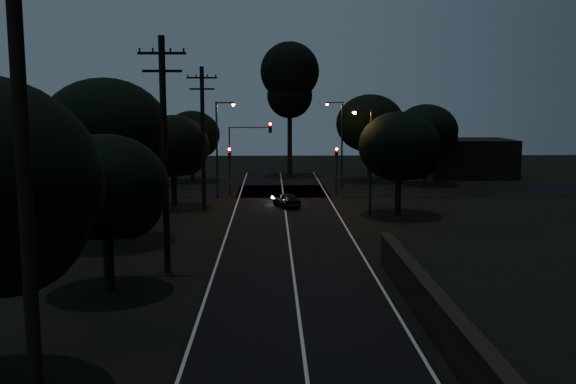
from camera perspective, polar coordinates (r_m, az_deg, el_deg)
name	(u,v)px	position (r m, az deg, el deg)	size (l,w,h in m)	color
road_surface	(285,212)	(46.77, -0.23, -1.79)	(60.00, 70.00, 0.03)	black
retaining_wall	(567,353)	(21.30, 23.52, -13.00)	(6.93, 26.00, 1.60)	black
utility_pole_near	(25,191)	(13.99, -22.35, 0.10)	(2.20, 0.30, 12.00)	black
utility_pole_mid	(164,151)	(30.44, -10.93, 3.61)	(2.20, 0.30, 11.00)	black
utility_pole_far	(203,136)	(47.28, -7.57, 4.93)	(2.20, 0.30, 10.50)	black
tree_left_b	(110,190)	(27.93, -15.57, 0.18)	(5.27, 5.27, 6.69)	black
tree_left_c	(109,136)	(37.98, -15.60, 4.81)	(7.42, 7.42, 9.37)	black
tree_left_d	(175,148)	(49.50, -9.98, 3.92)	(5.52, 5.52, 7.01)	black
tree_far_nw	(194,136)	(65.39, -8.36, 4.98)	(5.59, 5.59, 7.08)	black
tree_far_w	(136,128)	(62.18, -13.39, 5.53)	(6.64, 6.64, 8.46)	black
tree_far_ne	(373,125)	(65.66, 7.54, 5.93)	(6.90, 6.90, 8.72)	black
tree_far_e	(429,132)	(63.74, 12.38, 5.19)	(6.11, 6.11, 7.75)	black
tree_right_a	(402,148)	(45.88, 10.12, 3.86)	(5.77, 5.77, 7.33)	black
tall_pine	(290,79)	(70.01, 0.16, 9.99)	(6.32, 6.32, 14.37)	black
building_left	(89,158)	(69.83, -17.29, 2.93)	(10.00, 8.00, 4.40)	black
building_right	(467,158)	(71.38, 15.66, 2.94)	(9.00, 7.00, 4.00)	black
signal_left	(230,162)	(55.29, -5.21, 2.66)	(0.28, 0.35, 4.10)	black
signal_right	(336,162)	(55.46, 4.33, 2.69)	(0.28, 0.35, 4.10)	black
signal_mast	(249,145)	(55.09, -3.48, 4.23)	(3.70, 0.35, 6.25)	black
streetlight_a	(219,143)	(53.23, -6.13, 4.38)	(1.66, 0.26, 8.00)	black
streetlight_b	(340,138)	(59.38, 4.64, 4.78)	(1.66, 0.26, 8.00)	black
streetlight_c	(368,154)	(45.61, 7.15, 3.39)	(1.46, 0.26, 7.50)	black
car	(287,200)	(48.91, -0.13, -0.70)	(1.33, 3.30, 1.13)	black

